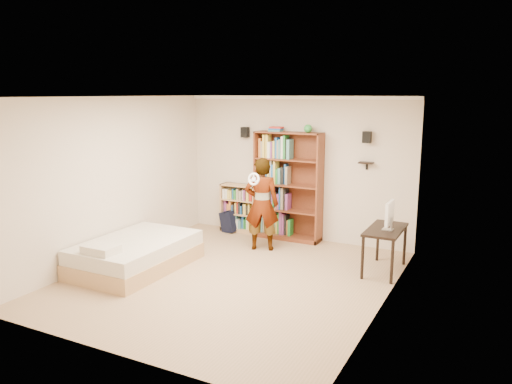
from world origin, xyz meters
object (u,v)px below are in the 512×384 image
at_px(computer_desk, 384,250).
at_px(daybed, 136,250).
at_px(low_bookshelf, 240,208).
at_px(person, 262,204).
at_px(tall_bookshelf, 288,186).

height_order(computer_desk, daybed, computer_desk).
relative_size(low_bookshelf, computer_desk, 0.94).
bearing_deg(person, low_bookshelf, -63.33).
relative_size(daybed, person, 1.20).
distance_m(tall_bookshelf, daybed, 3.09).
height_order(tall_bookshelf, person, tall_bookshelf).
relative_size(tall_bookshelf, person, 1.24).
distance_m(tall_bookshelf, low_bookshelf, 1.20).
distance_m(low_bookshelf, computer_desk, 3.29).
relative_size(tall_bookshelf, daybed, 1.03).
height_order(tall_bookshelf, daybed, tall_bookshelf).
height_order(low_bookshelf, person, person).
height_order(tall_bookshelf, computer_desk, tall_bookshelf).
xyz_separation_m(low_bookshelf, person, (0.92, -0.86, 0.35)).
bearing_deg(person, computer_desk, 155.88).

